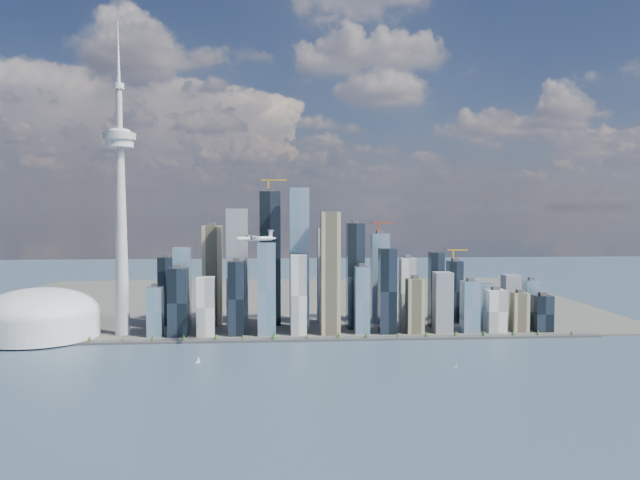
{
  "coord_description": "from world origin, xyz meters",
  "views": [
    {
      "loc": [
        -24.97,
        -816.32,
        230.43
      ],
      "look_at": [
        50.52,
        260.0,
        173.88
      ],
      "focal_mm": 35.0,
      "sensor_mm": 36.0,
      "label": 1
    }
  ],
  "objects": [
    {
      "name": "skyscraper_cluster",
      "position": [
        59.61,
        336.81,
        88.76
      ],
      "size": [
        736.0,
        142.0,
        284.21
      ],
      "color": "black",
      "rests_on": "land"
    },
    {
      "name": "ground",
      "position": [
        0.0,
        0.0,
        0.0
      ],
      "size": [
        4000.0,
        4000.0,
        0.0
      ],
      "primitive_type": "plane",
      "color": "#33465A",
      "rests_on": "ground"
    },
    {
      "name": "dome_stadium",
      "position": [
        -440.0,
        300.0,
        39.44
      ],
      "size": [
        200.0,
        200.0,
        86.0
      ],
      "color": "silver",
      "rests_on": "land"
    },
    {
      "name": "land",
      "position": [
        0.0,
        700.0,
        1.5
      ],
      "size": [
        1400.0,
        900.0,
        3.0
      ],
      "primitive_type": "cube",
      "color": "#4C4C47",
      "rests_on": "ground"
    },
    {
      "name": "sailboat_east",
      "position": [
        231.8,
        50.96,
        2.86
      ],
      "size": [
        6.26,
        3.74,
        8.9
      ],
      "rotation": [
        0.0,
        0.0,
        -0.4
      ],
      "color": "white",
      "rests_on": "ground"
    },
    {
      "name": "airplane",
      "position": [
        -58.63,
        171.59,
        181.89
      ],
      "size": [
        67.2,
        60.09,
        16.81
      ],
      "rotation": [
        0.0,
        0.0,
        0.33
      ],
      "color": "silver",
      "rests_on": "ground"
    },
    {
      "name": "shoreline_trees",
      "position": [
        0.0,
        250.0,
        8.78
      ],
      "size": [
        960.53,
        7.2,
        8.8
      ],
      "color": "#3F2D1E",
      "rests_on": "seawall"
    },
    {
      "name": "sailboat_west",
      "position": [
        -141.61,
        107.19,
        3.35
      ],
      "size": [
        7.55,
        3.37,
        10.45
      ],
      "rotation": [
        0.0,
        0.0,
        0.22
      ],
      "color": "white",
      "rests_on": "ground"
    },
    {
      "name": "needle_tower",
      "position": [
        -300.0,
        310.0,
        235.84
      ],
      "size": [
        56.0,
        56.0,
        550.5
      ],
      "color": "#9C9C97",
      "rests_on": "land"
    },
    {
      "name": "seawall",
      "position": [
        0.0,
        250.0,
        2.0
      ],
      "size": [
        1100.0,
        22.0,
        4.0
      ],
      "primitive_type": "cube",
      "color": "#383838",
      "rests_on": "ground"
    }
  ]
}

